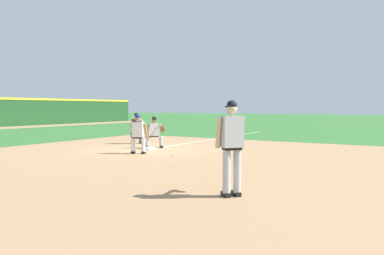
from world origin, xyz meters
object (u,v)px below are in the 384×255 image
at_px(baserunner, 138,132).
at_px(umpire, 136,127).
at_px(first_base_bag, 148,149).
at_px(pitcher, 232,142).
at_px(first_baseman, 155,131).
at_px(baseball, 173,155).

relative_size(baserunner, umpire, 1.00).
distance_m(first_base_bag, pitcher, 8.40).
relative_size(first_baseman, baserunner, 0.92).
distance_m(first_baseman, baserunner, 1.92).
bearing_deg(baserunner, first_base_bag, 22.34).
bearing_deg(first_baseman, baserunner, -161.90).
height_order(first_base_bag, baseball, first_base_bag).
height_order(first_base_bag, umpire, umpire).
relative_size(first_base_bag, first_baseman, 0.28).
distance_m(pitcher, first_baseman, 8.80).
height_order(pitcher, umpire, pitcher).
relative_size(baseball, pitcher, 0.04).
bearing_deg(baserunner, pitcher, -126.20).
bearing_deg(baserunner, baseball, -85.17).
bearing_deg(first_base_bag, baserunner, -157.66).
relative_size(first_base_bag, baserunner, 0.26).
relative_size(first_baseman, umpire, 0.92).
relative_size(first_base_bag, pitcher, 0.20).
xyz_separation_m(first_base_bag, baseball, (-1.12, -1.97, -0.01)).
height_order(baseball, baserunner, baserunner).
bearing_deg(pitcher, first_baseman, 46.48).
xyz_separation_m(pitcher, baserunner, (4.23, 5.78, -0.27)).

